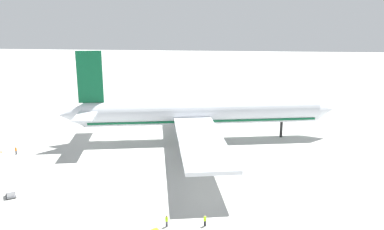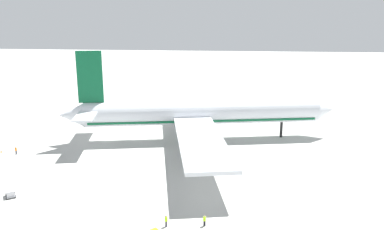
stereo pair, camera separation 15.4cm
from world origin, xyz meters
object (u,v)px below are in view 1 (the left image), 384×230
at_px(baggage_cart_0, 200,101).
at_px(ground_worker_3, 205,221).
at_px(traffic_cone_1, 1,152).
at_px(ground_worker_4, 167,221).
at_px(ground_worker_2, 16,151).
at_px(airliner, 197,113).
at_px(baggage_cart_2, 11,193).
at_px(traffic_cone_0, 86,107).

bearing_deg(baggage_cart_0, ground_worker_3, -83.69).
height_order(ground_worker_3, traffic_cone_1, ground_worker_3).
xyz_separation_m(baggage_cart_0, ground_worker_4, (4.10, -88.01, 0.25)).
relative_size(ground_worker_2, traffic_cone_1, 3.19).
bearing_deg(airliner, traffic_cone_1, -160.28).
height_order(ground_worker_2, ground_worker_4, ground_worker_4).
bearing_deg(ground_worker_3, ground_worker_2, 150.36).
bearing_deg(ground_worker_3, traffic_cone_1, 151.87).
distance_m(ground_worker_3, ground_worker_4, 5.60).
height_order(baggage_cart_2, ground_worker_3, ground_worker_3).
bearing_deg(ground_worker_3, baggage_cart_2, 170.82).
bearing_deg(baggage_cart_2, ground_worker_2, 119.11).
relative_size(baggage_cart_0, ground_worker_3, 1.52).
relative_size(baggage_cart_2, ground_worker_3, 1.62).
height_order(baggage_cart_0, traffic_cone_0, baggage_cart_0).
height_order(baggage_cart_0, ground_worker_3, ground_worker_3).
distance_m(airliner, baggage_cart_2, 46.46).
bearing_deg(traffic_cone_1, baggage_cart_0, 56.98).
bearing_deg(ground_worker_4, baggage_cart_2, 167.36).
relative_size(ground_worker_2, traffic_cone_0, 3.19).
relative_size(ground_worker_4, traffic_cone_1, 3.22).
bearing_deg(ground_worker_4, ground_worker_2, 146.14).
xyz_separation_m(airliner, ground_worker_4, (0.13, -42.77, -5.96)).
bearing_deg(ground_worker_4, traffic_cone_1, 148.10).
xyz_separation_m(baggage_cart_0, traffic_cone_1, (-39.54, -60.84, -0.37)).
relative_size(ground_worker_2, ground_worker_3, 1.04).
xyz_separation_m(baggage_cart_2, ground_worker_2, (-11.24, 20.18, 0.21)).
distance_m(ground_worker_2, ground_worker_3, 51.86).
relative_size(airliner, ground_worker_3, 44.42).
bearing_deg(ground_worker_2, ground_worker_3, -29.64).
height_order(baggage_cart_2, traffic_cone_1, baggage_cart_2).
xyz_separation_m(airliner, traffic_cone_0, (-42.20, 31.06, -6.59)).
bearing_deg(baggage_cart_2, ground_worker_3, -9.18).
bearing_deg(baggage_cart_0, ground_worker_2, -119.95).
bearing_deg(ground_worker_4, ground_worker_3, 9.01).
distance_m(baggage_cart_0, ground_worker_4, 88.11).
bearing_deg(baggage_cart_2, ground_worker_4, -12.64).
xyz_separation_m(baggage_cart_0, ground_worker_2, (-35.43, -61.49, 0.24)).
xyz_separation_m(ground_worker_2, traffic_cone_0, (-2.80, 47.30, -0.62)).
height_order(ground_worker_4, traffic_cone_0, ground_worker_4).
bearing_deg(ground_worker_4, traffic_cone_0, 119.83).
xyz_separation_m(ground_worker_4, traffic_cone_1, (-43.64, 27.17, -0.63)).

